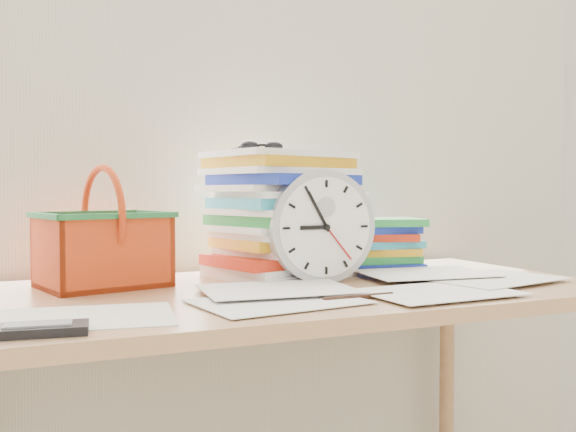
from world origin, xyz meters
name	(u,v)px	position (x,y,z in m)	size (l,w,h in m)	color
curtain	(237,67)	(0.00, 1.98, 1.30)	(2.40, 0.01, 2.50)	silver
desk	(294,320)	(0.00, 1.60, 0.68)	(1.40, 0.70, 0.75)	#A9794F
paper_stack	(282,214)	(0.05, 1.79, 0.90)	(0.35, 0.29, 0.31)	white
clock	(320,227)	(0.08, 1.64, 0.88)	(0.26, 0.26, 0.05)	#A6A7AA
sunglasses	(262,146)	(0.00, 1.80, 1.07)	(0.12, 0.11, 0.03)	black
book_stack	(380,244)	(0.35, 1.80, 0.82)	(0.24, 0.18, 0.14)	white
basket	(103,227)	(-0.39, 1.77, 0.88)	(0.26, 0.21, 0.26)	#E94B16
pen	(359,297)	(0.05, 1.40, 0.76)	(0.01, 0.01, 0.16)	black
calculator	(38,330)	(-0.54, 1.32, 0.76)	(0.14, 0.07, 0.01)	black
scattered_papers	(294,284)	(0.00, 1.60, 0.76)	(1.26, 0.42, 0.02)	white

